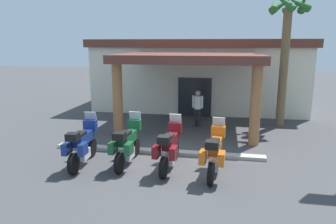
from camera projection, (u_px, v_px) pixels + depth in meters
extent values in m
plane|color=#424244|center=(174.00, 159.00, 10.84)|extent=(80.00, 80.00, 0.00)
cube|color=silver|center=(200.00, 76.00, 20.20)|extent=(12.14, 6.77, 3.69)
cube|color=#1E2328|center=(195.00, 97.00, 17.10)|extent=(1.80, 0.11, 2.10)
cube|color=brown|center=(190.00, 58.00, 14.24)|extent=(6.38, 5.13, 0.35)
cylinder|color=#9E663D|center=(118.00, 101.00, 13.03)|extent=(0.41, 0.41, 3.11)
cylinder|color=#9E663D|center=(255.00, 106.00, 12.07)|extent=(0.41, 0.41, 3.11)
cube|color=brown|center=(201.00, 43.00, 19.76)|extent=(12.55, 7.18, 0.44)
cylinder|color=black|center=(92.00, 147.00, 11.05)|extent=(0.18, 0.67, 0.66)
cylinder|color=black|center=(74.00, 164.00, 9.54)|extent=(0.18, 0.67, 0.66)
cube|color=silver|center=(83.00, 154.00, 10.26)|extent=(0.36, 0.58, 0.32)
cube|color=navy|center=(84.00, 138.00, 10.30)|extent=(0.38, 1.17, 0.34)
cube|color=black|center=(79.00, 134.00, 9.91)|extent=(0.32, 0.62, 0.10)
cube|color=navy|center=(90.00, 125.00, 10.85)|extent=(0.46, 0.27, 0.36)
cube|color=#B2BCC6|center=(91.00, 117.00, 10.87)|extent=(0.41, 0.14, 0.36)
cube|color=navy|center=(67.00, 148.00, 9.62)|extent=(0.21, 0.45, 0.36)
cube|color=navy|center=(83.00, 149.00, 9.57)|extent=(0.21, 0.45, 0.36)
cube|color=black|center=(73.00, 137.00, 9.41)|extent=(0.38, 0.34, 0.22)
cylinder|color=black|center=(135.00, 147.00, 11.09)|extent=(0.16, 0.66, 0.66)
cylinder|color=black|center=(120.00, 163.00, 9.61)|extent=(0.16, 0.66, 0.66)
cube|color=silver|center=(128.00, 154.00, 10.32)|extent=(0.33, 0.57, 0.32)
cube|color=#19512D|center=(129.00, 137.00, 10.35)|extent=(0.33, 1.16, 0.34)
cube|color=black|center=(125.00, 134.00, 9.97)|extent=(0.29, 0.61, 0.10)
cube|color=#19512D|center=(134.00, 125.00, 10.89)|extent=(0.45, 0.25, 0.36)
cube|color=#B2BCC6|center=(135.00, 116.00, 10.91)|extent=(0.40, 0.13, 0.36)
cube|color=#19512D|center=(113.00, 147.00, 9.71)|extent=(0.19, 0.44, 0.36)
cube|color=#19512D|center=(129.00, 149.00, 9.61)|extent=(0.19, 0.44, 0.36)
cube|color=black|center=(119.00, 136.00, 9.48)|extent=(0.37, 0.33, 0.22)
cylinder|color=black|center=(175.00, 151.00, 10.72)|extent=(0.18, 0.67, 0.66)
cylinder|color=black|center=(164.00, 168.00, 9.25)|extent=(0.18, 0.67, 0.66)
cube|color=silver|center=(170.00, 158.00, 9.95)|extent=(0.35, 0.58, 0.32)
cube|color=maroon|center=(171.00, 141.00, 9.99)|extent=(0.36, 1.16, 0.34)
cube|color=black|center=(168.00, 137.00, 9.61)|extent=(0.31, 0.61, 0.10)
cube|color=maroon|center=(175.00, 128.00, 10.53)|extent=(0.45, 0.26, 0.36)
cube|color=#B2BCC6|center=(175.00, 119.00, 10.55)|extent=(0.41, 0.14, 0.36)
cube|color=maroon|center=(156.00, 151.00, 9.36)|extent=(0.20, 0.45, 0.36)
cube|color=maroon|center=(173.00, 153.00, 9.24)|extent=(0.20, 0.45, 0.36)
cube|color=black|center=(164.00, 140.00, 9.12)|extent=(0.38, 0.34, 0.22)
cylinder|color=black|center=(217.00, 155.00, 10.25)|extent=(0.20, 0.67, 0.66)
cylinder|color=black|center=(211.00, 174.00, 8.79)|extent=(0.20, 0.67, 0.66)
cube|color=silver|center=(214.00, 163.00, 9.49)|extent=(0.37, 0.59, 0.32)
cube|color=orange|center=(216.00, 145.00, 9.52)|extent=(0.40, 1.17, 0.34)
cube|color=black|center=(214.00, 142.00, 9.15)|extent=(0.33, 0.62, 0.10)
cube|color=orange|center=(218.00, 131.00, 10.06)|extent=(0.46, 0.28, 0.36)
cube|color=#B2BCC6|center=(219.00, 122.00, 10.08)|extent=(0.41, 0.15, 0.36)
cube|color=orange|center=(203.00, 157.00, 8.91)|extent=(0.22, 0.45, 0.36)
cube|color=orange|center=(221.00, 159.00, 8.78)|extent=(0.22, 0.45, 0.36)
cube|color=black|center=(212.00, 145.00, 8.66)|extent=(0.39, 0.35, 0.22)
cylinder|color=black|center=(196.00, 117.00, 15.08)|extent=(0.14, 0.14, 0.87)
cylinder|color=black|center=(199.00, 118.00, 15.01)|extent=(0.14, 0.14, 0.87)
cylinder|color=white|center=(198.00, 102.00, 14.89)|extent=(0.32, 0.32, 0.61)
cylinder|color=white|center=(193.00, 101.00, 14.96)|extent=(0.09, 0.09, 0.58)
cylinder|color=white|center=(202.00, 102.00, 14.80)|extent=(0.09, 0.09, 0.58)
sphere|color=tan|center=(198.00, 93.00, 14.79)|extent=(0.23, 0.23, 0.23)
cylinder|color=brown|center=(284.00, 69.00, 14.75)|extent=(0.39, 0.39, 5.49)
cone|color=#236028|center=(303.00, 4.00, 13.97)|extent=(0.48, 1.27, 0.85)
cone|color=#236028|center=(296.00, 5.00, 14.51)|extent=(1.19, 1.08, 0.78)
cone|color=#236028|center=(281.00, 5.00, 14.70)|extent=(1.26, 0.79, 0.94)
cone|color=#236028|center=(275.00, 4.00, 14.34)|extent=(0.59, 1.27, 0.91)
cone|color=#236028|center=(284.00, 1.00, 13.67)|extent=(1.19, 0.91, 1.03)
cone|color=#236028|center=(298.00, 3.00, 13.59)|extent=(1.26, 0.96, 0.72)
cube|color=#ADA89E|center=(157.00, 151.00, 11.44)|extent=(7.68, 0.36, 0.12)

